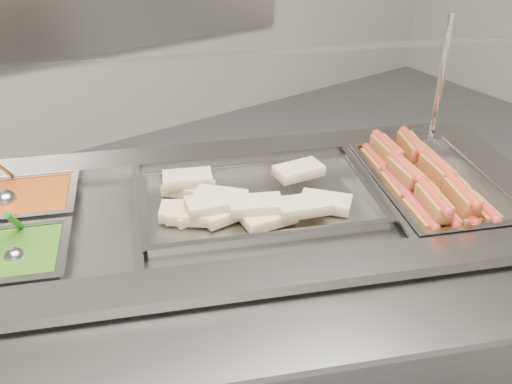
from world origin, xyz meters
TOP-DOWN VIEW (x-y plane):
  - steam_counter at (-0.14, 0.32)m, footprint 1.83×1.34m
  - tray_rail at (-0.32, -0.10)m, footprint 1.56×0.90m
  - sneeze_guard at (-0.07, 0.50)m, footprint 1.46×0.81m
  - pan_hotdogs at (0.37, 0.10)m, footprint 0.47×0.57m
  - pan_wraps at (-0.09, 0.30)m, footprint 0.70×0.57m
  - pan_beans at (-0.62, 0.66)m, footprint 0.33×0.30m
  - pan_peas at (-0.72, 0.43)m, footprint 0.33×0.30m
  - hotdogs_in_buns at (0.34, 0.11)m, footprint 0.37×0.50m
  - tortilla_wraps at (-0.16, 0.31)m, footprint 0.49×0.42m
  - ladle at (-0.66, 0.67)m, footprint 0.09×0.16m
  - serving_spoon at (-0.70, 0.41)m, footprint 0.08×0.14m

SIDE VIEW (x-z plane):
  - steam_counter at x=-0.14m, z-range 0.00..0.80m
  - tray_rail at x=-0.32m, z-range 0.73..0.78m
  - pan_hotdogs at x=0.37m, z-range 0.72..0.81m
  - pan_beans at x=-0.62m, z-range 0.72..0.81m
  - pan_peas at x=-0.72m, z-range 0.72..0.81m
  - pan_wraps at x=-0.09m, z-range 0.75..0.81m
  - hotdogs_in_buns at x=0.34m, z-range 0.75..0.86m
  - ladle at x=-0.66m, z-range 0.74..0.88m
  - tortilla_wraps at x=-0.16m, z-range 0.78..0.84m
  - serving_spoon at x=-0.70m, z-range 0.74..0.88m
  - sneeze_guard at x=-0.07m, z-range 0.93..1.32m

